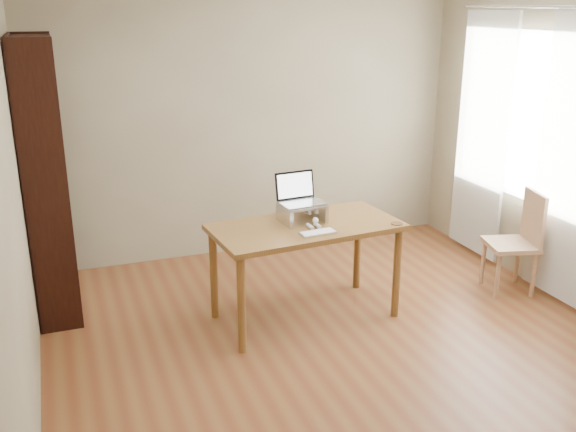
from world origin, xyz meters
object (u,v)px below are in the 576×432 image
object	(u,v)px
bookshelf	(46,179)
desk	(306,237)
cat	(303,212)
chair	(518,238)
keyboard	(318,233)
laptop	(299,195)

from	to	relation	value
bookshelf	desk	bearing A→B (deg)	-25.70
desk	cat	xyz separation A→B (m)	(0.02, 0.11, 0.16)
cat	chair	world-z (taller)	cat
bookshelf	chair	size ratio (longest dim) A/B	2.46
bookshelf	desk	xyz separation A→B (m)	(1.76, -0.85, -0.40)
keyboard	chair	xyz separation A→B (m)	(1.83, 0.07, -0.30)
desk	laptop	world-z (taller)	laptop
keyboard	cat	world-z (taller)	cat
bookshelf	laptop	bearing A→B (deg)	-22.03
bookshelf	cat	world-z (taller)	bookshelf
bookshelf	keyboard	xyz separation A→B (m)	(1.76, -1.07, -0.29)
bookshelf	laptop	distance (m)	1.91
laptop	cat	xyz separation A→B (m)	(0.02, -0.02, -0.13)
laptop	bookshelf	bearing A→B (deg)	153.05
desk	chair	size ratio (longest dim) A/B	1.69
desk	laptop	xyz separation A→B (m)	(0.00, 0.14, 0.29)
chair	keyboard	bearing A→B (deg)	-162.99
keyboard	cat	size ratio (longest dim) A/B	0.57
bookshelf	laptop	world-z (taller)	bookshelf
laptop	cat	size ratio (longest dim) A/B	0.69
desk	cat	distance (m)	0.20
bookshelf	chair	distance (m)	3.78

